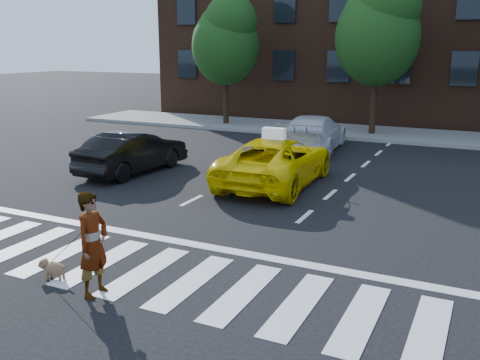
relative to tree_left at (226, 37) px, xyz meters
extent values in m
plane|color=black|center=(6.97, -17.00, -4.44)|extent=(120.00, 120.00, 0.00)
cube|color=silver|center=(6.97, -17.00, -4.43)|extent=(13.00, 2.40, 0.01)
cube|color=silver|center=(6.97, -15.40, -4.43)|extent=(12.00, 0.30, 0.01)
cube|color=slate|center=(6.97, 0.50, -4.37)|extent=(30.00, 4.00, 0.15)
cube|color=#472819|center=(6.97, 8.00, 1.56)|extent=(26.00, 10.00, 12.00)
cylinder|color=black|center=(-0.03, 0.00, -2.82)|extent=(0.28, 0.28, 3.25)
ellipsoid|color=#193B10|center=(-0.03, 0.00, -0.41)|extent=(3.38, 3.38, 3.89)
sphere|color=#193B10|center=(0.37, -0.20, 0.76)|extent=(2.60, 2.60, 2.60)
sphere|color=#193B10|center=(-0.38, 0.25, 0.43)|extent=(2.34, 2.34, 2.34)
cylinder|color=black|center=(7.47, 0.00, -2.67)|extent=(0.28, 0.28, 3.55)
ellipsoid|color=#193B10|center=(7.47, 0.00, -0.04)|extent=(3.69, 3.69, 4.25)
sphere|color=#193B10|center=(7.87, -0.20, 1.24)|extent=(2.84, 2.84, 2.84)
sphere|color=#193B10|center=(7.12, 0.25, 0.88)|extent=(2.56, 2.56, 2.56)
imported|color=#E1C404|center=(6.76, -10.00, -3.73)|extent=(2.53, 5.18, 1.42)
imported|color=black|center=(1.97, -10.58, -3.76)|extent=(1.74, 4.22, 1.36)
imported|color=silver|center=(6.10, -4.42, -3.73)|extent=(2.46, 5.05, 1.42)
imported|color=#999999|center=(6.77, -18.10, -3.55)|extent=(0.43, 0.65, 1.78)
ellipsoid|color=olive|center=(5.71, -17.93, -4.24)|extent=(0.48, 0.30, 0.25)
sphere|color=olive|center=(5.49, -17.97, -4.18)|extent=(0.21, 0.21, 0.19)
sphere|color=olive|center=(5.42, -17.98, -4.21)|extent=(0.10, 0.10, 0.09)
cylinder|color=olive|center=(5.92, -17.90, -4.18)|extent=(0.13, 0.06, 0.11)
sphere|color=olive|center=(5.48, -17.91, -4.12)|extent=(0.07, 0.07, 0.07)
sphere|color=olive|center=(5.50, -18.03, -4.12)|extent=(0.07, 0.07, 0.07)
cylinder|color=olive|center=(5.59, -18.01, -4.38)|extent=(0.05, 0.05, 0.12)
cylinder|color=olive|center=(5.57, -17.90, -4.38)|extent=(0.05, 0.05, 0.12)
cylinder|color=olive|center=(5.85, -17.97, -4.38)|extent=(0.05, 0.05, 0.12)
cylinder|color=olive|center=(5.83, -17.86, -4.38)|extent=(0.05, 0.05, 0.12)
cube|color=white|center=(6.76, -10.20, -2.86)|extent=(0.66, 0.30, 0.32)
camera|label=1|loc=(12.51, -24.47, -0.38)|focal=40.00mm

